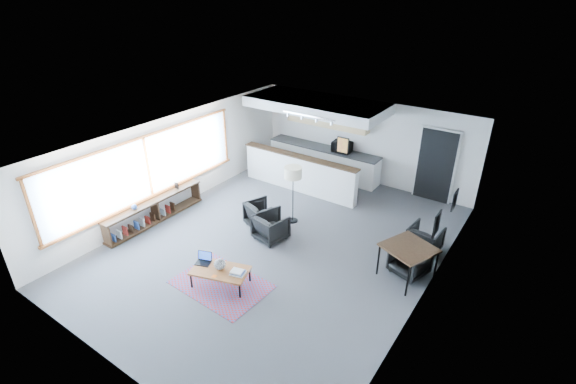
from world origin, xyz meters
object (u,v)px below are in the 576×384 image
Objects in this scene: armchair_left at (262,213)px; book_stack at (238,272)px; dining_chair_far at (425,240)px; laptop at (204,259)px; microwave at (342,146)px; armchair_right at (271,226)px; dining_table at (409,250)px; floor_lamp at (293,175)px; dining_chair_near at (409,262)px; coffee_table at (220,271)px; ceramic_pot at (220,264)px.

book_stack is at bearing 137.73° from armchair_left.
dining_chair_far reaches higher than book_stack.
microwave is (0.02, 6.09, 0.68)m from laptop.
armchair_right is 0.59× the size of dining_table.
microwave is (-0.23, 3.08, -0.23)m from floor_lamp.
microwave is (-3.55, 3.50, 0.83)m from dining_chair_near.
coffee_table is 1.81× the size of armchair_right.
laptop is 4.31m from dining_table.
dining_chair_far is (0.00, 1.03, -0.00)m from dining_chair_near.
dining_chair_near is (3.84, 0.24, -0.07)m from armchair_left.
dining_chair_far is at bearing 90.00° from dining_table.
armchair_right is at bearing -91.42° from microwave.
book_stack is 3.58m from dining_table.
armchair_right reaches higher than dining_chair_near.
floor_lamp is 1.27× the size of dining_table.
book_stack is 4.46m from dining_chair_far.
laptop is 0.64× the size of microwave.
book_stack is (0.39, 0.10, 0.07)m from coffee_table.
dining_chair_far is (3.57, 3.62, -0.15)m from laptop.
dining_chair_far is (3.13, 3.62, -0.20)m from ceramic_pot.
armchair_left is (-0.71, 2.34, -0.13)m from ceramic_pot.
book_stack is 1.99m from armchair_right.
floor_lamp is (-0.19, 2.99, 0.86)m from ceramic_pot.
dining_table is at bearing -72.06° from dining_chair_near.
coffee_table is 0.48m from laptop.
ceramic_pot is 0.39× the size of dining_chair_far.
dining_chair_far is 1.02× the size of microwave.
armchair_left is 3.83m from microwave.
microwave reaches higher than laptop.
laptop reaches higher than book_stack.
book_stack is (0.86, 0.09, -0.02)m from laptop.
floor_lamp is 3.51m from dining_chair_near.
floor_lamp reaches higher than armchair_left.
coffee_table is 6.17m from microwave.
ceramic_pot is 0.32× the size of armchair_left.
armchair_left is at bearing 106.97° from ceramic_pot.
floor_lamp is (-0.60, 2.92, 0.93)m from book_stack.
dining_chair_near is (3.11, 2.60, -0.05)m from coffee_table.
armchair_left reaches higher than dining_chair_far.
floor_lamp reaches higher than dining_chair_far.
laptop is 2.01m from armchair_right.
floor_lamp is at bearing 76.36° from coffee_table.
laptop is at bearing -178.78° from ceramic_pot.
armchair_right is at bearing 61.98° from laptop.
laptop is 0.62× the size of dining_chair_near.
dining_table is 2.03× the size of dining_chair_near.
dining_chair_far is at bearing 31.87° from coffee_table.
floor_lamp is 2.58× the size of dining_chair_near.
dining_chair_near is (3.32, -0.41, -1.06)m from floor_lamp.
microwave is (-3.55, 3.68, 0.41)m from dining_table.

